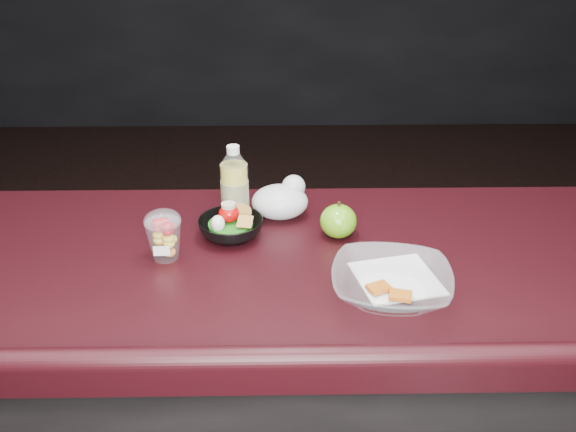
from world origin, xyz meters
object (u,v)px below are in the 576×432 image
object	(u,v)px
lemonade_bottle	(235,192)
green_apple	(338,221)
snack_bowl	(230,226)
takeout_bowl	(391,284)
fruit_cup	(164,234)

from	to	relation	value
lemonade_bottle	green_apple	xyz separation A→B (m)	(0.24, -0.06, -0.04)
snack_bowl	takeout_bowl	bearing A→B (deg)	-36.39
green_apple	snack_bowl	distance (m)	0.25
takeout_bowl	snack_bowl	bearing A→B (deg)	143.61
snack_bowl	takeout_bowl	distance (m)	0.41
lemonade_bottle	snack_bowl	xyz separation A→B (m)	(-0.01, -0.06, -0.06)
lemonade_bottle	takeout_bowl	xyz separation A→B (m)	(0.32, -0.31, -0.05)
green_apple	snack_bowl	world-z (taller)	green_apple
fruit_cup	lemonade_bottle	bearing A→B (deg)	46.42
lemonade_bottle	takeout_bowl	bearing A→B (deg)	-43.72
lemonade_bottle	fruit_cup	world-z (taller)	lemonade_bottle
snack_bowl	fruit_cup	bearing A→B (deg)	-146.93
lemonade_bottle	takeout_bowl	size ratio (longest dim) A/B	0.74
lemonade_bottle	fruit_cup	distance (m)	0.21
green_apple	snack_bowl	xyz separation A→B (m)	(-0.25, 0.00, -0.01)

